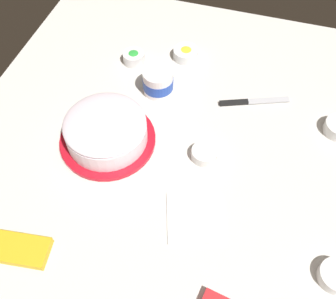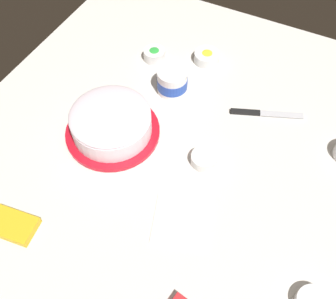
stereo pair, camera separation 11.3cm
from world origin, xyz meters
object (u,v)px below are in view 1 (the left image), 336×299
frosting_tub (158,81)px  candy_box_lower (20,249)px  spreading_knife (248,102)px  frosted_cake (106,132)px  sprinkle_bowl_yellow (186,53)px  sprinkle_bowl_green (134,57)px  paper_napkin (195,217)px  sprinkle_bowl_pink (336,276)px  sprinkle_bowl_orange (206,154)px

frosting_tub → candy_box_lower: 0.67m
spreading_knife → candy_box_lower: (-0.47, -0.68, 0.01)m
frosted_cake → sprinkle_bowl_yellow: 0.46m
candy_box_lower → frosting_tub: bearing=67.9°
sprinkle_bowl_green → candy_box_lower: 0.76m
sprinkle_bowl_green → paper_napkin: 0.65m
sprinkle_bowl_pink → candy_box_lower: sprinkle_bowl_pink is taller
frosting_tub → sprinkle_bowl_orange: 0.31m
frosting_tub → sprinkle_bowl_green: size_ratio=1.33×
frosting_tub → sprinkle_bowl_green: (-0.13, 0.11, -0.02)m
frosting_tub → paper_napkin: size_ratio=0.69×
paper_napkin → sprinkle_bowl_yellow: bearing=107.3°
sprinkle_bowl_orange → candy_box_lower: sprinkle_bowl_orange is taller
sprinkle_bowl_pink → sprinkle_bowl_orange: (-0.39, 0.26, 0.00)m
spreading_knife → sprinkle_bowl_orange: sprinkle_bowl_orange is taller
sprinkle_bowl_orange → paper_napkin: 0.20m
sprinkle_bowl_green → paper_napkin: (0.37, -0.54, -0.02)m
sprinkle_bowl_orange → sprinkle_bowl_green: sprinkle_bowl_green is taller
frosted_cake → paper_napkin: (0.32, -0.17, -0.04)m
frosted_cake → paper_napkin: size_ratio=1.97×
frosting_tub → candy_box_lower: (-0.17, -0.64, -0.03)m
sprinkle_bowl_pink → paper_napkin: bearing=171.0°
sprinkle_bowl_yellow → paper_napkin: size_ratio=0.61×
spreading_knife → sprinkle_bowl_pink: size_ratio=2.64×
spreading_knife → sprinkle_bowl_green: 0.44m
frosted_cake → sprinkle_bowl_orange: size_ratio=3.76×
paper_napkin → spreading_knife: bearing=81.6°
spreading_knife → sprinkle_bowl_pink: (0.30, -0.51, 0.01)m
candy_box_lower → spreading_knife: bearing=47.6°
sprinkle_bowl_orange → paper_napkin: bearing=-84.9°
frosted_cake → sprinkle_bowl_yellow: (0.13, 0.44, -0.03)m
spreading_knife → sprinkle_bowl_pink: bearing=-59.4°
paper_napkin → candy_box_lower: bearing=-151.6°
sprinkle_bowl_pink → frosting_tub: bearing=141.6°
frosting_tub → frosted_cake: bearing=-108.6°
sprinkle_bowl_green → candy_box_lower: bearing=-93.1°
spreading_knife → sprinkle_bowl_yellow: sprinkle_bowl_yellow is taller
frosted_cake → paper_napkin: 0.37m
candy_box_lower → paper_napkin: 0.46m
sprinkle_bowl_green → sprinkle_bowl_yellow: size_ratio=0.85×
spreading_knife → paper_napkin: (-0.07, -0.46, -0.00)m
frosted_cake → spreading_knife: 0.49m
frosting_tub → sprinkle_bowl_pink: size_ratio=1.21×
sprinkle_bowl_orange → candy_box_lower: size_ratio=0.52×
sprinkle_bowl_pink → sprinkle_bowl_orange: 0.47m
sprinkle_bowl_yellow → frosted_cake: bearing=-106.6°
sprinkle_bowl_orange → spreading_knife: bearing=71.5°
frosting_tub → paper_napkin: bearing=-60.7°
frosted_cake → sprinkle_bowl_green: frosted_cake is taller
frosted_cake → sprinkle_bowl_pink: bearing=-18.3°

